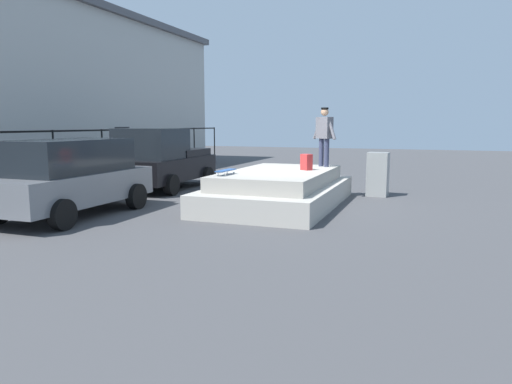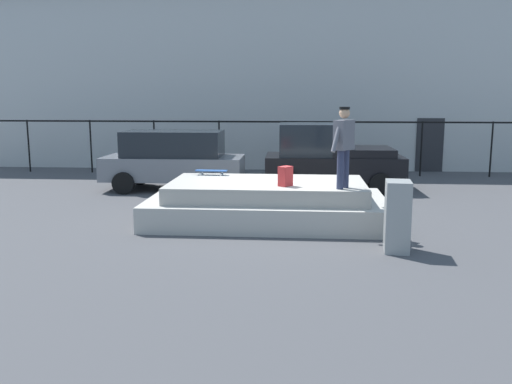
{
  "view_description": "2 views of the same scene",
  "coord_description": "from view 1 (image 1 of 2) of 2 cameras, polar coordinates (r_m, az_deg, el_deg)",
  "views": [
    {
      "loc": [
        -11.96,
        -3.87,
        2.13
      ],
      "look_at": [
        -0.46,
        0.39,
        0.36
      ],
      "focal_mm": 33.19,
      "sensor_mm": 36.0,
      "label": 1
    },
    {
      "loc": [
        0.58,
        -12.37,
        2.8
      ],
      "look_at": [
        -0.51,
        0.89,
        0.49
      ],
      "focal_mm": 38.71,
      "sensor_mm": 36.0,
      "label": 2
    }
  ],
  "objects": [
    {
      "name": "skateboard",
      "position": [
        11.4,
        -3.66,
        2.58
      ],
      "size": [
        0.78,
        0.26,
        0.12
      ],
      "color": "#264C8C",
      "rests_on": "concrete_ledge"
    },
    {
      "name": "car_black_pickup_mid",
      "position": [
        15.74,
        -11.37,
        3.81
      ],
      "size": [
        4.13,
        2.26,
        1.99
      ],
      "color": "black",
      "rests_on": "ground_plane"
    },
    {
      "name": "fence_row",
      "position": [
        16.49,
        -23.22,
        4.91
      ],
      "size": [
        24.06,
        0.06,
        1.94
      ],
      "color": "black",
      "rests_on": "ground_plane"
    },
    {
      "name": "skateboarder",
      "position": [
        13.71,
        8.24,
        7.11
      ],
      "size": [
        0.59,
        0.81,
        1.67
      ],
      "color": "#2D334C",
      "rests_on": "concrete_ledge"
    },
    {
      "name": "car_grey_hatchback_near",
      "position": [
        11.74,
        -21.43,
        1.8
      ],
      "size": [
        4.19,
        2.0,
        1.78
      ],
      "color": "slate",
      "rests_on": "ground_plane"
    },
    {
      "name": "ground_plane",
      "position": [
        12.75,
        2.36,
        -1.41
      ],
      "size": [
        60.0,
        60.0,
        0.0
      ],
      "primitive_type": "plane",
      "color": "#424244"
    },
    {
      "name": "backpack",
      "position": [
        12.63,
        6.1,
        3.6
      ],
      "size": [
        0.33,
        0.34,
        0.42
      ],
      "primitive_type": "cube",
      "rotation": [
        0.0,
        0.0,
        0.93
      ],
      "color": "red",
      "rests_on": "concrete_ledge"
    },
    {
      "name": "utility_box",
      "position": [
        14.44,
        14.46,
        2.07
      ],
      "size": [
        0.49,
        0.64,
        1.3
      ],
      "primitive_type": "cube",
      "rotation": [
        0.0,
        0.0,
        -0.09
      ],
      "color": "gray",
      "rests_on": "ground_plane"
    },
    {
      "name": "concrete_ledge",
      "position": [
        12.47,
        2.83,
        0.3
      ],
      "size": [
        5.29,
        2.95,
        0.91
      ],
      "color": "#ADA89E",
      "rests_on": "ground_plane"
    }
  ]
}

